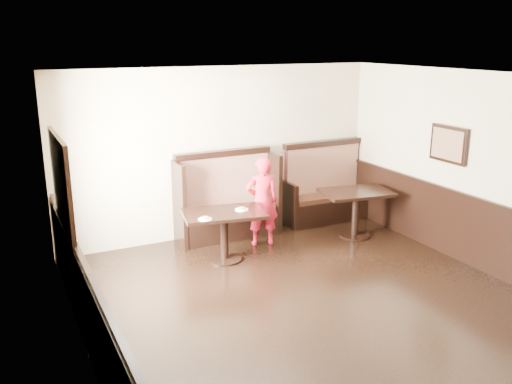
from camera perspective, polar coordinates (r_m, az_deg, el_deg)
ground at (r=6.59m, az=8.76°, el=-13.58°), size 7.00×7.00×0.00m
room_shell at (r=6.35m, az=5.32°, el=-7.88°), size 7.00×7.00×7.00m
booth_main at (r=9.04m, az=-3.09°, el=-1.47°), size 1.75×0.72×1.45m
booth_neighbor at (r=9.95m, az=7.28°, el=-0.23°), size 1.65×0.72×1.45m
table_main at (r=8.04m, az=-3.36°, el=-3.30°), size 1.31×0.96×0.76m
table_neighbor at (r=9.16m, az=10.48°, el=-1.10°), size 1.24×0.92×0.79m
child at (r=8.61m, az=0.64°, el=-1.01°), size 0.59×0.46×1.44m
pizza_plate_left at (r=7.66m, az=-5.39°, el=-2.80°), size 0.20×0.20×0.04m
pizza_plate_right at (r=8.05m, az=-1.52°, el=-1.80°), size 0.20×0.20×0.04m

